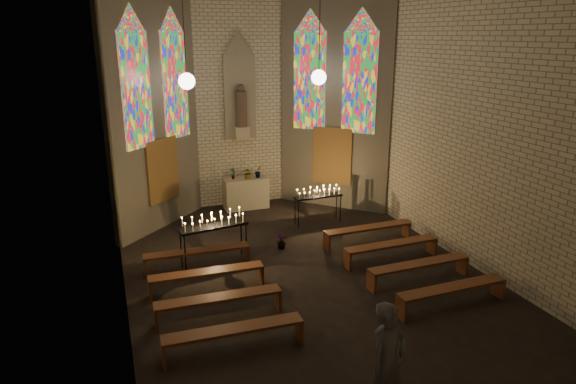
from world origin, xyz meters
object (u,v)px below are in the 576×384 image
at_px(votive_stand_left, 213,223).
at_px(votive_stand_right, 318,194).
at_px(aisle_flower_pot, 281,241).
at_px(visitor, 387,364).
at_px(altar, 246,193).

relative_size(votive_stand_left, votive_stand_right, 1.17).
bearing_deg(votive_stand_right, aisle_flower_pot, -140.75).
bearing_deg(votive_stand_left, aisle_flower_pot, 1.02).
distance_m(votive_stand_left, votive_stand_right, 3.89).
height_order(votive_stand_left, visitor, visitor).
distance_m(altar, visitor, 9.95).
distance_m(altar, votive_stand_left, 4.28).
bearing_deg(visitor, votive_stand_right, 53.26).
bearing_deg(votive_stand_right, altar, 126.35).
bearing_deg(aisle_flower_pot, altar, 89.97).
xyz_separation_m(aisle_flower_pot, visitor, (-0.63, -6.42, 0.73)).
relative_size(aisle_flower_pot, votive_stand_right, 0.28).
height_order(aisle_flower_pot, visitor, visitor).
relative_size(votive_stand_right, visitor, 0.78).
height_order(altar, visitor, visitor).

